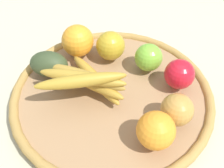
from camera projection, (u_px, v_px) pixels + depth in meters
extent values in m
plane|color=#B5B396|center=(112.00, 100.00, 0.66)|extent=(2.40, 2.40, 0.00)
cylinder|color=#9D7851|center=(112.00, 97.00, 0.65)|extent=(0.45, 0.45, 0.03)
torus|color=#A88141|center=(112.00, 93.00, 0.64)|extent=(0.46, 0.46, 0.02)
ellipsoid|color=#344226|center=(49.00, 64.00, 0.65)|extent=(0.09, 0.07, 0.06)
ellipsoid|color=#B98B2E|center=(95.00, 79.00, 0.64)|extent=(0.14, 0.17, 0.03)
ellipsoid|color=#B3872C|center=(88.00, 79.00, 0.62)|extent=(0.18, 0.12, 0.03)
ellipsoid|color=#AB8634|center=(85.00, 78.00, 0.60)|extent=(0.19, 0.09, 0.03)
ellipsoid|color=#AF8A30|center=(82.00, 78.00, 0.59)|extent=(0.19, 0.06, 0.03)
ellipsoid|color=#AD892C|center=(81.00, 81.00, 0.56)|extent=(0.19, 0.07, 0.03)
sphere|color=gold|center=(111.00, 46.00, 0.69)|extent=(0.10, 0.10, 0.07)
sphere|color=#BB873C|center=(177.00, 110.00, 0.55)|extent=(0.09, 0.09, 0.07)
sphere|color=#75B633|center=(148.00, 57.00, 0.66)|extent=(0.09, 0.09, 0.07)
sphere|color=red|center=(179.00, 74.00, 0.62)|extent=(0.09, 0.09, 0.07)
sphere|color=orange|center=(78.00, 41.00, 0.70)|extent=(0.10, 0.10, 0.08)
sphere|color=orange|center=(156.00, 130.00, 0.51)|extent=(0.09, 0.09, 0.07)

